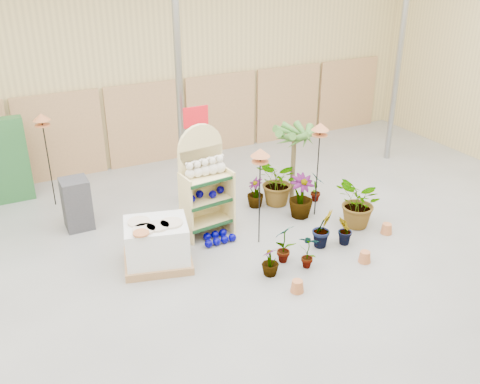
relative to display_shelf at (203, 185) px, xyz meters
name	(u,v)px	position (x,y,z in m)	size (l,w,h in m)	color
room	(240,140)	(0.13, -1.23, 1.25)	(15.20, 12.10, 4.70)	gray
display_shelf	(203,185)	(0.00, 0.00, 0.00)	(0.93, 0.64, 2.10)	#E4CD87
teddy_bears	(207,168)	(0.03, -0.10, 0.37)	(0.78, 0.22, 0.34)	silver
gazing_balls_shelf	(206,194)	(0.00, -0.12, -0.13)	(0.77, 0.26, 0.15)	#020079
gazing_balls_floor	(218,238)	(0.06, -0.48, -0.89)	(0.63, 0.39, 0.15)	#020079
pallet_stack	(157,244)	(-1.17, -0.70, -0.56)	(1.33, 1.19, 0.83)	#A5794D
charcoal_planters	(77,204)	(-2.10, 1.23, -0.46)	(0.50, 0.50, 1.00)	#2F2E32
offer_sign	(196,138)	(0.23, 0.84, 0.61)	(0.50, 0.08, 2.20)	gray
bird_table_front	(260,156)	(0.72, -0.83, 0.74)	(0.34, 0.34, 1.84)	black
bird_table_right	(320,130)	(2.25, -0.39, 0.84)	(0.34, 0.34, 1.94)	black
bird_table_back	(42,120)	(-2.35, 2.45, 0.88)	(0.34, 0.34, 1.98)	black
palm	(295,134)	(2.26, 0.50, 0.49)	(0.70, 0.70, 1.70)	brown
potted_plant_0	(284,243)	(0.79, -1.58, -0.59)	(0.39, 0.26, 0.73)	#41762C
potted_plant_1	(323,228)	(1.68, -1.46, -0.60)	(0.40, 0.32, 0.72)	#41762C
potted_plant_3	(301,196)	(1.95, -0.32, -0.52)	(0.49, 0.49, 0.88)	#41762C
potted_plant_4	(316,187)	(2.61, 0.11, -0.62)	(0.35, 0.24, 0.67)	#41762C
potted_plant_6	(279,182)	(1.82, 0.33, -0.45)	(0.93, 0.80, 1.03)	#41762C
potted_plant_7	(270,261)	(0.38, -1.84, -0.70)	(0.29, 0.29, 0.52)	#41762C
potted_plant_8	(308,251)	(1.06, -1.93, -0.64)	(0.34, 0.23, 0.65)	#41762C
potted_plant_9	(345,231)	(2.06, -1.62, -0.67)	(0.32, 0.26, 0.58)	#41762C
potted_plant_10	(360,203)	(2.71, -1.19, -0.45)	(0.92, 0.80, 1.03)	#41762C
potted_plant_11	(255,192)	(1.35, 0.47, -0.64)	(0.36, 0.36, 0.64)	#41762C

